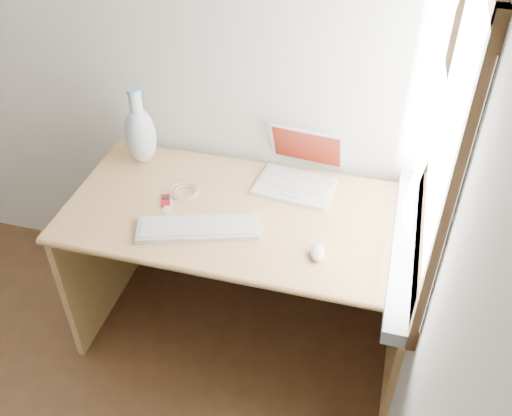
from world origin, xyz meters
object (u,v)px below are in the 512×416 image
(laptop, at_px, (297,173))
(vase, at_px, (140,133))
(desk, at_px, (248,237))
(external_keyboard, at_px, (198,228))

(laptop, relative_size, vase, 0.96)
(laptop, bearing_deg, desk, -131.02)
(desk, distance_m, external_keyboard, 0.37)
(external_keyboard, relative_size, vase, 1.37)
(laptop, relative_size, external_keyboard, 0.70)
(laptop, distance_m, vase, 0.73)
(external_keyboard, distance_m, vase, 0.58)
(external_keyboard, bearing_deg, desk, 44.05)
(desk, xyz_separation_m, vase, (-0.54, 0.15, 0.37))
(external_keyboard, xyz_separation_m, vase, (-0.41, 0.40, 0.14))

